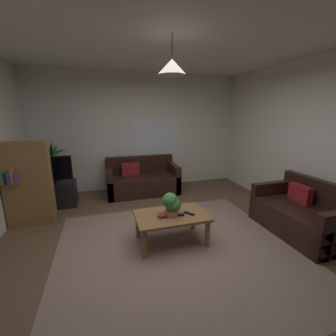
# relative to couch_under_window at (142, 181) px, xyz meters

# --- Properties ---
(floor) EXTENTS (4.92, 5.38, 0.02)m
(floor) POSITION_rel_couch_under_window_xyz_m (0.05, -2.22, -0.29)
(floor) COLOR brown
(floor) RESTS_ON ground
(rug) EXTENTS (3.20, 2.96, 0.01)m
(rug) POSITION_rel_couch_under_window_xyz_m (0.05, -2.42, -0.27)
(rug) COLOR gray
(rug) RESTS_ON ground
(wall_back) EXTENTS (5.04, 0.06, 2.74)m
(wall_back) POSITION_rel_couch_under_window_xyz_m (0.05, 0.50, 1.10)
(wall_back) COLOR silver
(wall_back) RESTS_ON ground
(wall_right) EXTENTS (0.06, 5.38, 2.74)m
(wall_right) POSITION_rel_couch_under_window_xyz_m (2.53, -2.22, 1.10)
(wall_right) COLOR silver
(wall_right) RESTS_ON ground
(ceiling) EXTENTS (4.92, 5.38, 0.02)m
(ceiling) POSITION_rel_couch_under_window_xyz_m (0.05, -2.22, 2.48)
(ceiling) COLOR white
(window_pane) EXTENTS (1.09, 0.01, 1.03)m
(window_pane) POSITION_rel_couch_under_window_xyz_m (0.44, 0.46, 0.90)
(window_pane) COLOR white
(couch_under_window) EXTENTS (1.61, 0.81, 0.82)m
(couch_under_window) POSITION_rel_couch_under_window_xyz_m (0.00, 0.00, 0.00)
(couch_under_window) COLOR black
(couch_under_window) RESTS_ON ground
(couch_right_side) EXTENTS (0.81, 1.36, 0.82)m
(couch_right_side) POSITION_rel_couch_under_window_xyz_m (2.04, -2.49, 0.00)
(couch_right_side) COLOR black
(couch_right_side) RESTS_ON ground
(coffee_table) EXTENTS (1.01, 0.63, 0.43)m
(coffee_table) POSITION_rel_couch_under_window_xyz_m (0.02, -2.17, 0.09)
(coffee_table) COLOR olive
(coffee_table) RESTS_ON ground
(book_on_table_0) EXTENTS (0.14, 0.10, 0.02)m
(book_on_table_0) POSITION_rel_couch_under_window_xyz_m (-0.12, -2.22, 0.17)
(book_on_table_0) COLOR #72387F
(book_on_table_0) RESTS_ON coffee_table
(book_on_table_1) EXTENTS (0.14, 0.13, 0.02)m
(book_on_table_1) POSITION_rel_couch_under_window_xyz_m (-0.12, -2.21, 0.19)
(book_on_table_1) COLOR #B22D2D
(book_on_table_1) RESTS_ON coffee_table
(remote_on_table_0) EXTENTS (0.17, 0.07, 0.02)m
(remote_on_table_0) POSITION_rel_couch_under_window_xyz_m (0.10, -2.24, 0.17)
(remote_on_table_0) COLOR black
(remote_on_table_0) RESTS_ON coffee_table
(remote_on_table_1) EXTENTS (0.13, 0.16, 0.02)m
(remote_on_table_1) POSITION_rel_couch_under_window_xyz_m (0.26, -2.24, 0.17)
(remote_on_table_1) COLOR black
(remote_on_table_1) RESTS_ON coffee_table
(potted_plant_on_table) EXTENTS (0.27, 0.23, 0.33)m
(potted_plant_on_table) POSITION_rel_couch_under_window_xyz_m (0.02, -2.20, 0.33)
(potted_plant_on_table) COLOR #B77051
(potted_plant_on_table) RESTS_ON coffee_table
(tv_stand) EXTENTS (0.90, 0.44, 0.50)m
(tv_stand) POSITION_rel_couch_under_window_xyz_m (-1.86, -0.28, -0.03)
(tv_stand) COLOR black
(tv_stand) RESTS_ON ground
(tv) EXTENTS (0.84, 0.16, 0.52)m
(tv) POSITION_rel_couch_under_window_xyz_m (-1.86, -0.31, 0.49)
(tv) COLOR black
(tv) RESTS_ON tv_stand
(potted_palm_corner) EXTENTS (0.86, 0.82, 1.36)m
(potted_palm_corner) POSITION_rel_couch_under_window_xyz_m (-1.91, 0.15, 0.32)
(potted_palm_corner) COLOR #4C4C51
(potted_palm_corner) RESTS_ON ground
(bookshelf_corner) EXTENTS (0.70, 0.31, 1.40)m
(bookshelf_corner) POSITION_rel_couch_under_window_xyz_m (-2.05, -0.98, 0.43)
(bookshelf_corner) COLOR olive
(bookshelf_corner) RESTS_ON ground
(pendant_lamp) EXTENTS (0.35, 0.35, 0.46)m
(pendant_lamp) POSITION_rel_couch_under_window_xyz_m (0.02, -2.17, 2.09)
(pendant_lamp) COLOR black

